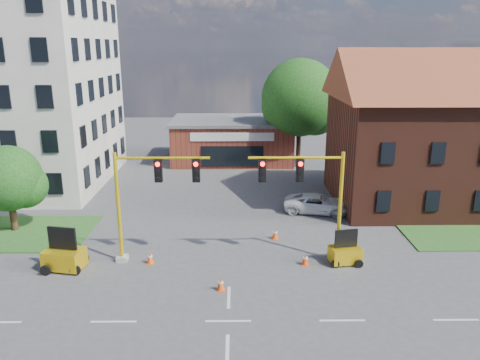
% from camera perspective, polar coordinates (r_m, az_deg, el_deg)
% --- Properties ---
extents(ground, '(120.00, 120.00, 0.00)m').
position_cam_1_polar(ground, '(21.32, -1.45, -16.81)').
color(ground, '#434446').
rests_on(ground, ground).
extents(brick_shop, '(12.40, 8.40, 4.30)m').
position_cam_1_polar(brick_shop, '(48.80, -0.93, 4.96)').
color(brick_shop, maroon).
rests_on(brick_shop, ground).
extents(townhouse_row, '(21.00, 11.00, 11.50)m').
position_cam_1_polar(townhouse_row, '(38.63, 26.83, 5.96)').
color(townhouse_row, '#502318').
rests_on(townhouse_row, ground).
extents(tree_large, '(7.76, 7.39, 10.48)m').
position_cam_1_polar(tree_large, '(45.72, 7.79, 9.57)').
color(tree_large, '#332112').
rests_on(tree_large, ground).
extents(tree_nw_front, '(4.38, 4.17, 5.62)m').
position_cam_1_polar(tree_nw_front, '(32.83, -26.01, -0.04)').
color(tree_nw_front, '#332112').
rests_on(tree_nw_front, ground).
extents(signal_mast_west, '(5.30, 0.60, 6.20)m').
position_cam_1_polar(signal_mast_west, '(25.53, -11.13, -1.68)').
color(signal_mast_west, '#9A9A95').
rests_on(signal_mast_west, ground).
extents(signal_mast_east, '(5.30, 0.60, 6.20)m').
position_cam_1_polar(signal_mast_east, '(25.41, 8.57, -1.64)').
color(signal_mast_east, '#9A9A95').
rests_on(signal_mast_east, ground).
extents(trailer_west, '(2.24, 1.72, 2.29)m').
position_cam_1_polar(trailer_west, '(26.99, -20.64, -8.75)').
color(trailer_west, yellow).
rests_on(trailer_west, ground).
extents(trailer_east, '(1.82, 1.37, 1.88)m').
position_cam_1_polar(trailer_east, '(26.65, 12.69, -8.68)').
color(trailer_east, yellow).
rests_on(trailer_east, ground).
extents(cone_a, '(0.40, 0.40, 0.70)m').
position_cam_1_polar(cone_a, '(23.45, -2.37, -12.56)').
color(cone_a, '#FD4A0D').
rests_on(cone_a, ground).
extents(cone_b, '(0.40, 0.40, 0.70)m').
position_cam_1_polar(cone_b, '(26.52, -10.91, -9.30)').
color(cone_b, '#FD4A0D').
rests_on(cone_b, ground).
extents(cone_c, '(0.40, 0.40, 0.70)m').
position_cam_1_polar(cone_c, '(26.13, 7.96, -9.56)').
color(cone_c, '#FD4A0D').
rests_on(cone_c, ground).
extents(cone_d, '(0.40, 0.40, 0.70)m').
position_cam_1_polar(cone_d, '(29.25, 4.31, -6.56)').
color(cone_d, '#FD4A0D').
rests_on(cone_d, ground).
extents(pickup_white, '(5.11, 3.11, 1.32)m').
position_cam_1_polar(pickup_white, '(34.01, 9.42, -2.86)').
color(pickup_white, white).
rests_on(pickup_white, ground).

